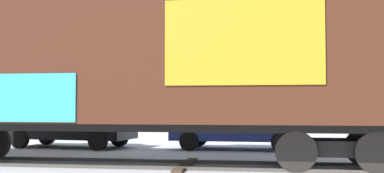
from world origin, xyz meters
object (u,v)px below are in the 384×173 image
Objects in this scene: flagpole at (353,38)px; parked_car_black at (69,123)px; freight_car at (129,58)px; parked_car_blue at (236,124)px.

parked_car_black is at bearing -140.67° from flagpole.
parked_car_blue is at bearing 66.43° from freight_car.
freight_car is 3.53× the size of parked_car_blue.
flagpole is (7.12, 13.46, 2.18)m from freight_car.
parked_car_blue is (5.90, 0.38, -0.03)m from parked_car_black.
freight_car is 15.38m from flagpole.
flagpole is 14.61m from parked_car_black.
parked_car_black is at bearing 129.52° from freight_car.
flagpole is at bearing 39.33° from parked_car_black.
parked_car_blue is (2.15, 4.93, -1.83)m from freight_car.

